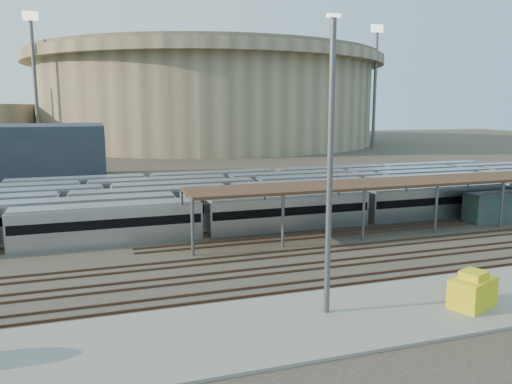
{
  "coord_description": "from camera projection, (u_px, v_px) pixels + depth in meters",
  "views": [
    {
      "loc": [
        -16.06,
        -41.22,
        13.05
      ],
      "look_at": [
        1.43,
        12.0,
        3.52
      ],
      "focal_mm": 35.0,
      "sensor_mm": 36.0,
      "label": 1
    }
  ],
  "objects": [
    {
      "name": "floodlight_0",
      "position": [
        35.0,
        79.0,
        136.05
      ],
      "size": [
        4.0,
        1.0,
        38.4
      ],
      "color": "#504F54",
      "rests_on": "ground"
    },
    {
      "name": "stadium",
      "position": [
        208.0,
        98.0,
        181.78
      ],
      "size": [
        124.0,
        124.0,
        32.5
      ],
      "color": "gray",
      "rests_on": "ground"
    },
    {
      "name": "yard_light_pole",
      "position": [
        330.0,
        169.0,
        30.18
      ],
      "size": [
        0.81,
        0.36,
        18.15
      ],
      "color": "#504F54",
      "rests_on": "apron"
    },
    {
      "name": "yellow_equipment",
      "position": [
        472.0,
        292.0,
        32.43
      ],
      "size": [
        3.57,
        2.93,
        1.92
      ],
      "primitive_type": "cube",
      "rotation": [
        0.0,
        0.0,
        0.38
      ],
      "color": "gold",
      "rests_on": "apron"
    },
    {
      "name": "inspection_shed",
      "position": [
        454.0,
        181.0,
        55.41
      ],
      "size": [
        60.3,
        6.0,
        5.3
      ],
      "color": "#504F54",
      "rests_on": "ground"
    },
    {
      "name": "floodlight_3",
      "position": [
        106.0,
        87.0,
        189.04
      ],
      "size": [
        4.0,
        1.0,
        38.4
      ],
      "color": "#504F54",
      "rests_on": "ground"
    },
    {
      "name": "subway_trains",
      "position": [
        207.0,
        199.0,
        61.89
      ],
      "size": [
        125.07,
        23.9,
        3.6
      ],
      "color": "#A2A2A7",
      "rests_on": "ground"
    },
    {
      "name": "empty_tracks",
      "position": [
        304.0,
        267.0,
        41.03
      ],
      "size": [
        170.0,
        9.62,
        0.18
      ],
      "color": "#4C3323",
      "rests_on": "ground"
    },
    {
      "name": "floodlight_2",
      "position": [
        375.0,
        83.0,
        157.47
      ],
      "size": [
        4.0,
        1.0,
        38.4
      ],
      "color": "#504F54",
      "rests_on": "ground"
    },
    {
      "name": "apron",
      "position": [
        294.0,
        324.0,
        30.13
      ],
      "size": [
        50.0,
        9.0,
        0.2
      ],
      "primitive_type": "cube",
      "color": "gray",
      "rests_on": "ground"
    },
    {
      "name": "ground",
      "position": [
        282.0,
        251.0,
        45.73
      ],
      "size": [
        420.0,
        420.0,
        0.0
      ],
      "primitive_type": "plane",
      "color": "#383026",
      "rests_on": "ground"
    }
  ]
}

